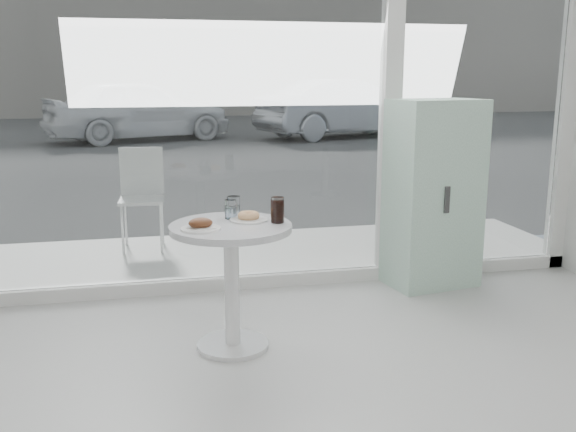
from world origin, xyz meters
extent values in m
cube|color=silver|center=(0.00, 3.00, 0.05)|extent=(5.00, 0.12, 0.10)
cube|color=silver|center=(2.44, 3.00, 1.50)|extent=(0.12, 0.12, 3.00)
cube|color=silver|center=(0.90, 3.00, 1.50)|extent=(0.14, 0.14, 3.00)
cube|color=white|center=(-0.77, 3.00, 1.40)|extent=(3.21, 0.02, 2.60)
cube|color=white|center=(1.67, 3.00, 1.40)|extent=(1.41, 0.02, 2.60)
cylinder|color=silver|center=(-0.50, 1.90, 0.01)|extent=(0.44, 0.44, 0.03)
cylinder|color=silver|center=(-0.50, 1.90, 0.37)|extent=(0.09, 0.09, 0.70)
cylinder|color=white|center=(-0.50, 1.90, 0.75)|extent=(0.72, 0.72, 0.04)
cube|color=silver|center=(0.00, 3.80, 0.03)|extent=(5.60, 1.60, 0.05)
cube|color=#313131|center=(0.00, 16.00, 0.00)|extent=(40.00, 24.00, 0.00)
cube|color=gray|center=(0.00, 25.00, 4.00)|extent=(40.00, 2.00, 8.00)
cube|color=#86AC96|center=(1.19, 2.78, 0.72)|extent=(0.73, 0.55, 1.45)
cube|color=#333333|center=(1.19, 2.55, 0.72)|extent=(0.04, 0.03, 0.20)
cylinder|color=silver|center=(-1.20, 4.00, 0.27)|extent=(0.02, 0.02, 0.45)
cylinder|color=silver|center=(-0.87, 3.98, 0.27)|extent=(0.02, 0.02, 0.45)
cylinder|color=silver|center=(-1.18, 4.34, 0.27)|extent=(0.02, 0.02, 0.45)
cylinder|color=silver|center=(-0.85, 4.32, 0.27)|extent=(0.02, 0.02, 0.45)
cube|color=silver|center=(-1.03, 4.16, 0.51)|extent=(0.42, 0.42, 0.03)
cube|color=silver|center=(-1.01, 4.35, 0.75)|extent=(0.40, 0.04, 0.45)
imported|color=white|center=(-1.12, 14.78, 0.76)|extent=(4.83, 3.19, 1.53)
imported|color=#9FA1A6|center=(4.11, 14.50, 0.75)|extent=(4.82, 2.87, 1.50)
cylinder|color=white|center=(-0.68, 1.81, 0.78)|extent=(0.23, 0.23, 0.01)
cube|color=white|center=(-0.66, 1.80, 0.79)|extent=(0.13, 0.13, 0.00)
ellipsoid|color=#381C0F|center=(-0.68, 1.81, 0.81)|extent=(0.14, 0.11, 0.06)
ellipsoid|color=#381C0F|center=(-0.65, 1.83, 0.81)|extent=(0.07, 0.06, 0.04)
cylinder|color=white|center=(-0.38, 1.97, 0.78)|extent=(0.23, 0.23, 0.01)
torus|color=tan|center=(-0.38, 1.97, 0.80)|extent=(0.13, 0.13, 0.05)
cylinder|color=white|center=(-0.48, 2.06, 0.83)|extent=(0.07, 0.07, 0.12)
cylinder|color=white|center=(-0.48, 2.06, 0.80)|extent=(0.06, 0.06, 0.06)
cylinder|color=white|center=(-0.45, 2.10, 0.83)|extent=(0.08, 0.08, 0.13)
cylinder|color=white|center=(-0.45, 2.10, 0.81)|extent=(0.07, 0.07, 0.07)
cylinder|color=white|center=(-0.22, 1.89, 0.85)|extent=(0.08, 0.08, 0.15)
cylinder|color=black|center=(-0.22, 1.89, 0.84)|extent=(0.07, 0.07, 0.14)
camera|label=1|loc=(-0.96, -1.74, 1.63)|focal=40.00mm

